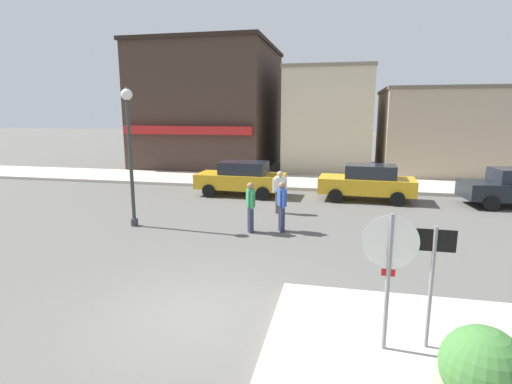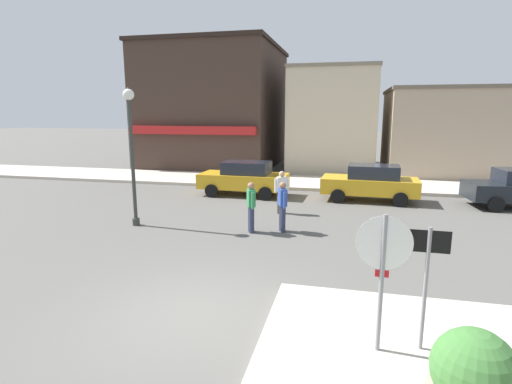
{
  "view_description": "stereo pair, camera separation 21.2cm",
  "coord_description": "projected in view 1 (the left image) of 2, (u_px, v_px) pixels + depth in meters",
  "views": [
    {
      "loc": [
        2.49,
        -6.5,
        3.74
      ],
      "look_at": [
        0.14,
        4.5,
        1.5
      ],
      "focal_mm": 28.0,
      "sensor_mm": 36.0,
      "label": 1
    },
    {
      "loc": [
        2.7,
        -6.46,
        3.74
      ],
      "look_at": [
        0.14,
        4.5,
        1.5
      ],
      "focal_mm": 28.0,
      "sensor_mm": 36.0,
      "label": 2
    }
  ],
  "objects": [
    {
      "name": "one_way_sign",
      "position": [
        432.0,
        275.0,
        6.01
      ],
      "size": [
        0.6,
        0.06,
        2.1
      ],
      "color": "gray",
      "rests_on": "ground"
    },
    {
      "name": "sidewalk_corner",
      "position": [
        486.0,
        378.0,
        5.61
      ],
      "size": [
        6.4,
        4.8,
        0.15
      ],
      "primitive_type": "cube",
      "color": "beige",
      "rests_on": "ground"
    },
    {
      "name": "pedestrian_kerb_side",
      "position": [
        282.0,
        205.0,
        12.65
      ],
      "size": [
        0.35,
        0.54,
        1.61
      ],
      "color": "#2D334C",
      "rests_on": "ground"
    },
    {
      "name": "building_storefront_left_mid",
      "position": [
        451.0,
        132.0,
        24.41
      ],
      "size": [
        8.34,
        7.2,
        5.18
      ],
      "color": "tan",
      "rests_on": "ground"
    },
    {
      "name": "stop_sign",
      "position": [
        389.0,
        265.0,
        5.93
      ],
      "size": [
        0.82,
        0.07,
        2.3
      ],
      "color": "gray",
      "rests_on": "ground"
    },
    {
      "name": "building_storefront_left_near",
      "position": [
        328.0,
        120.0,
        26.86
      ],
      "size": [
        5.41,
        7.99,
        6.52
      ],
      "color": "beige",
      "rests_on": "ground"
    },
    {
      "name": "pedestrian_crossing_far",
      "position": [
        251.0,
        206.0,
        12.56
      ],
      "size": [
        0.35,
        0.54,
        1.61
      ],
      "color": "#2D334C",
      "rests_on": "ground"
    },
    {
      "name": "kerb_far",
      "position": [
        293.0,
        182.0,
        21.52
      ],
      "size": [
        80.0,
        4.0,
        0.15
      ],
      "primitive_type": "cube",
      "color": "beige",
      "rests_on": "ground"
    },
    {
      "name": "parked_car_nearest",
      "position": [
        242.0,
        178.0,
        18.27
      ],
      "size": [
        4.06,
        1.99,
        1.56
      ],
      "color": "gold",
      "rests_on": "ground"
    },
    {
      "name": "parked_car_second",
      "position": [
        367.0,
        182.0,
        17.18
      ],
      "size": [
        4.08,
        2.03,
        1.56
      ],
      "color": "gold",
      "rests_on": "ground"
    },
    {
      "name": "building_corner_shop",
      "position": [
        212.0,
        107.0,
        28.61
      ],
      "size": [
        8.89,
        10.08,
        8.3
      ],
      "color": "#3D2D26",
      "rests_on": "ground"
    },
    {
      "name": "planter",
      "position": [
        481.0,
        379.0,
        4.84
      ],
      "size": [
        1.1,
        1.1,
        1.23
      ],
      "color": "#ADA38E",
      "rests_on": "ground"
    },
    {
      "name": "lamp_post",
      "position": [
        129.0,
        137.0,
        12.87
      ],
      "size": [
        0.36,
        0.36,
        4.54
      ],
      "color": "#333833",
      "rests_on": "ground"
    },
    {
      "name": "pedestrian_crossing_near",
      "position": [
        280.0,
        191.0,
        14.96
      ],
      "size": [
        0.55,
        0.33,
        1.61
      ],
      "color": "#4C473D",
      "rests_on": "ground"
    },
    {
      "name": "ground_plane",
      "position": [
        199.0,
        316.0,
        7.48
      ],
      "size": [
        160.0,
        160.0,
        0.0
      ],
      "primitive_type": "plane",
      "color": "#5B5954"
    }
  ]
}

